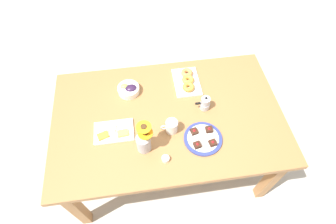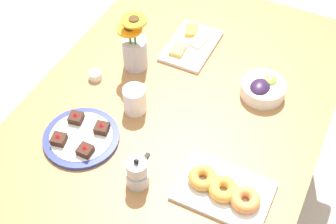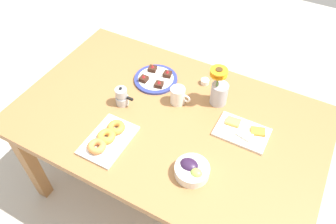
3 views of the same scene
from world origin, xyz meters
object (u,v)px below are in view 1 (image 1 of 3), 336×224
dining_table (168,122)px  coffee_mug (171,126)px  cheese_platter (114,132)px  moka_pot (205,103)px  grape_bowl (129,89)px  dessert_plate (203,138)px  flower_vase (144,142)px  jam_cup_honey (166,159)px  croissant_platter (187,81)px

dining_table → coffee_mug: 0.18m
cheese_platter → moka_pot: 0.65m
coffee_mug → grape_bowl: size_ratio=0.72×
dessert_plate → moka_pot: size_ratio=2.10×
dining_table → cheese_platter: 0.40m
flower_vase → jam_cup_honey: bearing=139.5°
croissant_platter → moka_pot: bearing=107.5°
coffee_mug → cheese_platter: 0.39m
grape_bowl → dessert_plate: grape_bowl is taller
dining_table → moka_pot: size_ratio=13.45×
coffee_mug → moka_pot: 0.30m
cheese_platter → flower_vase: (-0.19, 0.14, 0.07)m
flower_vase → moka_pot: size_ratio=1.99×
dessert_plate → cheese_platter: bearing=-13.2°
dessert_plate → grape_bowl: bearing=-45.9°
coffee_mug → moka_pot: (-0.26, -0.15, -0.00)m
coffee_mug → moka_pot: moka_pot is taller
coffee_mug → jam_cup_honey: 0.22m
grape_bowl → jam_cup_honey: 0.61m
jam_cup_honey → dessert_plate: dessert_plate is taller
dining_table → jam_cup_honey: (0.06, 0.33, 0.10)m
moka_pot → dessert_plate: bearing=75.0°
moka_pot → grape_bowl: bearing=-23.1°
coffee_mug → croissant_platter: 0.44m
moka_pot → flower_vase: bearing=29.4°
dining_table → jam_cup_honey: size_ratio=33.33×
flower_vase → cheese_platter: bearing=-36.2°
coffee_mug → jam_cup_honey: bearing=71.5°
cheese_platter → jam_cup_honey: (-0.31, 0.24, 0.01)m
cheese_platter → dining_table: bearing=-167.3°
coffee_mug → jam_cup_honey: coffee_mug is taller
croissant_platter → moka_pot: (-0.08, 0.25, 0.03)m
coffee_mug → jam_cup_honey: size_ratio=2.37×
coffee_mug → grape_bowl: 0.45m
coffee_mug → dessert_plate: (-0.19, 0.10, -0.04)m
cheese_platter → dessert_plate: bearing=166.8°
dining_table → dessert_plate: (-0.20, 0.22, 0.10)m
jam_cup_honey → dessert_plate: (-0.26, -0.11, -0.00)m
cheese_platter → flower_vase: flower_vase is taller
coffee_mug → dining_table: bearing=-87.6°
coffee_mug → grape_bowl: (0.26, -0.37, -0.02)m
grape_bowl → cheese_platter: size_ratio=0.61×
grape_bowl → croissant_platter: bearing=-176.6°
dining_table → moka_pot: 0.30m
croissant_platter → dessert_plate: 0.49m
coffee_mug → dessert_plate: 0.22m
cheese_platter → croissant_platter: size_ratio=0.93×
flower_vase → moka_pot: (-0.45, -0.25, -0.03)m
coffee_mug → dessert_plate: size_ratio=0.45×
flower_vase → grape_bowl: bearing=-81.6°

